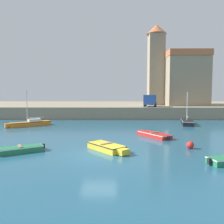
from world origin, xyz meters
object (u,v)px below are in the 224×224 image
Objects in this scene: mooring_buoy at (190,145)px; dinghy_yellow_0 at (107,147)px; truck_on_quay at (150,100)px; church at (176,78)px; dinghy_red_3 at (154,134)px; sailboat_black_7 at (187,122)px; dinghy_green_4 at (19,149)px; sailboat_orange_6 at (30,123)px.

dinghy_yellow_0 is at bearing -174.78° from mooring_buoy.
dinghy_yellow_0 is 0.77× the size of truck_on_quay.
church is 12.61m from truck_on_quay.
mooring_buoy reaches higher than dinghy_yellow_0.
church is at bearing 69.99° from dinghy_red_3.
dinghy_red_3 is 0.25× the size of church.
sailboat_black_7 is at bearing 55.70° from dinghy_red_3.
truck_on_quay is (0.75, 23.78, 3.07)m from mooring_buoy.
truck_on_quay is at bearing 88.20° from mooring_buoy.
dinghy_red_3 is 1.17× the size of dinghy_green_4.
truck_on_quay is at bearing -129.19° from church.
dinghy_red_3 is 0.92× the size of truck_on_quay.
sailboat_black_7 is (17.92, 16.13, 0.12)m from dinghy_green_4.
sailboat_orange_6 is at bearing -149.20° from truck_on_quay.
dinghy_green_4 is (-6.60, -0.67, -0.02)m from dinghy_yellow_0.
sailboat_orange_6 reaches higher than truck_on_quay.
dinghy_yellow_0 is 0.61× the size of sailboat_black_7.
sailboat_orange_6 is at bearing 129.73° from dinghy_yellow_0.
dinghy_green_4 is at bearing -174.50° from mooring_buoy.
mooring_buoy is 0.13× the size of truck_on_quay.
dinghy_red_3 is at bearing -110.01° from church.
dinghy_red_3 is 30.64m from church.
mooring_buoy is at bearing 5.50° from dinghy_green_4.
mooring_buoy is 0.03× the size of church.
church reaches higher than sailboat_orange_6.
mooring_buoy is (2.01, -5.01, 0.06)m from dinghy_red_3.
truck_on_quay is at bearing 81.66° from dinghy_red_3.
sailboat_orange_6 is at bearing 107.82° from dinghy_green_4.
sailboat_black_7 is (11.32, 15.46, 0.09)m from dinghy_yellow_0.
truck_on_quay is at bearing 113.92° from sailboat_black_7.
sailboat_orange_6 reaches higher than mooring_buoy.
church is (14.73, 33.43, 7.89)m from dinghy_yellow_0.
dinghy_green_4 is 6.25× the size of mooring_buoy.
sailboat_orange_6 is at bearing -142.19° from church.
truck_on_quay is (18.47, 11.01, 2.97)m from sailboat_orange_6.
sailboat_black_7 is 15.58m from mooring_buoy.
sailboat_black_7 is 1.26× the size of truck_on_quay.
sailboat_orange_6 reaches higher than dinghy_yellow_0.
mooring_buoy is (6.62, 0.60, 0.03)m from dinghy_yellow_0.
dinghy_green_4 is at bearing -174.22° from dinghy_yellow_0.
dinghy_green_4 is 14.75m from sailboat_orange_6.
church reaches higher than dinghy_red_3.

